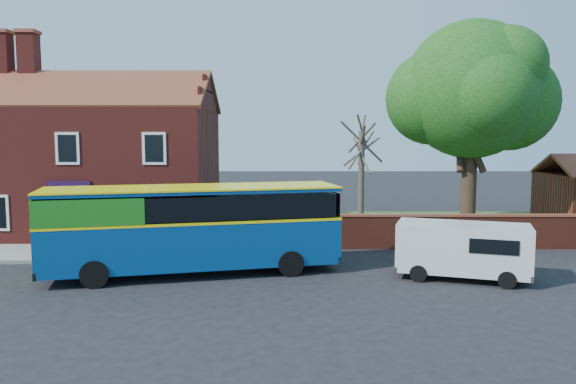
{
  "coord_description": "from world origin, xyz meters",
  "views": [
    {
      "loc": [
        3.14,
        -18.43,
        5.3
      ],
      "look_at": [
        3.17,
        5.0,
        2.84
      ],
      "focal_mm": 35.0,
      "sensor_mm": 36.0,
      "label": 1
    }
  ],
  "objects": [
    {
      "name": "grass_strip",
      "position": [
        13.0,
        13.0,
        0.02
      ],
      "size": [
        26.0,
        12.0,
        0.04
      ],
      "primitive_type": "cube",
      "color": "#426B28",
      "rests_on": "ground"
    },
    {
      "name": "bare_tree",
      "position": [
        6.93,
        10.23,
        3.05
      ],
      "size": [
        2.23,
        2.65,
        5.94
      ],
      "color": "#4C4238",
      "rests_on": "ground"
    },
    {
      "name": "shop_building",
      "position": [
        -7.02,
        11.5,
        3.41
      ],
      "size": [
        12.3,
        8.13,
        10.5
      ],
      "color": "maroon",
      "rests_on": "ground"
    },
    {
      "name": "boundary_wall",
      "position": [
        13.0,
        7.0,
        0.81
      ],
      "size": [
        22.0,
        0.38,
        1.6
      ],
      "color": "maroon",
      "rests_on": "ground"
    },
    {
      "name": "large_tree",
      "position": [
        13.03,
        11.89,
        7.35
      ],
      "size": [
        9.21,
        7.29,
        11.23
      ],
      "color": "black",
      "rests_on": "ground"
    },
    {
      "name": "kerb",
      "position": [
        -7.0,
        4.0,
        0.07
      ],
      "size": [
        18.0,
        0.15,
        0.14
      ],
      "primitive_type": "cube",
      "color": "slate",
      "rests_on": "ground"
    },
    {
      "name": "van_near",
      "position": [
        9.53,
        1.58,
        1.14
      ],
      "size": [
        4.99,
        3.19,
        2.04
      ],
      "rotation": [
        0.0,
        0.0,
        -0.31
      ],
      "color": "silver",
      "rests_on": "ground"
    },
    {
      "name": "ground",
      "position": [
        0.0,
        0.0,
        0.0
      ],
      "size": [
        120.0,
        120.0,
        0.0
      ],
      "primitive_type": "plane",
      "color": "black",
      "rests_on": "ground"
    },
    {
      "name": "pavement",
      "position": [
        -7.0,
        5.75,
        0.06
      ],
      "size": [
        18.0,
        3.5,
        0.12
      ],
      "primitive_type": "cube",
      "color": "gray",
      "rests_on": "ground"
    },
    {
      "name": "bus",
      "position": [
        -0.75,
        2.33,
        1.88
      ],
      "size": [
        11.21,
        5.17,
        3.31
      ],
      "rotation": [
        0.0,
        0.0,
        0.23
      ],
      "color": "navy",
      "rests_on": "ground"
    }
  ]
}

